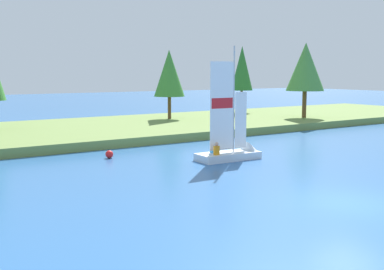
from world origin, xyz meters
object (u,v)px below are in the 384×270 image
(channel_buoy, at_px, (109,154))
(shoreline_tree_centre, at_px, (242,68))
(shoreline_tree_midright, at_px, (305,67))
(sailboat, at_px, (238,151))
(shoreline_tree_midleft, at_px, (169,73))

(channel_buoy, bearing_deg, shoreline_tree_centre, 34.14)
(shoreline_tree_midright, relative_size, sailboat, 1.04)
(shoreline_tree_midleft, relative_size, sailboat, 0.93)
(shoreline_tree_centre, height_order, shoreline_tree_midright, shoreline_tree_centre)
(shoreline_tree_midleft, height_order, shoreline_tree_midright, shoreline_tree_midright)
(shoreline_tree_midleft, height_order, sailboat, shoreline_tree_midleft)
(shoreline_tree_midleft, xyz_separation_m, channel_buoy, (-11.77, -12.88, -4.56))
(sailboat, bearing_deg, shoreline_tree_midright, 34.79)
(shoreline_tree_centre, relative_size, sailboat, 1.04)
(shoreline_tree_midright, height_order, channel_buoy, shoreline_tree_midright)
(shoreline_tree_centre, relative_size, channel_buoy, 15.86)
(shoreline_tree_centre, xyz_separation_m, shoreline_tree_midright, (0.83, -8.28, 0.08))
(shoreline_tree_centre, bearing_deg, shoreline_tree_midleft, -168.23)
(sailboat, height_order, channel_buoy, sailboat)
(sailboat, xyz_separation_m, channel_buoy, (-5.99, 4.18, -0.22))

